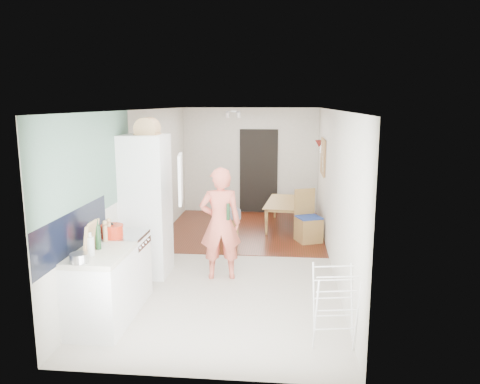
% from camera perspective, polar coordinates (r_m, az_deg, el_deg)
% --- Properties ---
extents(room_shell, '(3.20, 7.00, 2.50)m').
position_cam_1_polar(room_shell, '(7.70, -0.66, 0.63)').
color(room_shell, beige).
rests_on(room_shell, ground).
extents(floor, '(3.20, 7.00, 0.01)m').
position_cam_1_polar(floor, '(8.01, -0.64, -8.20)').
color(floor, '#B8AB9F').
rests_on(floor, ground).
extents(wood_floor_overlay, '(3.20, 3.30, 0.01)m').
position_cam_1_polar(wood_floor_overlay, '(9.77, 0.52, -4.64)').
color(wood_floor_overlay, '#5B1A12').
rests_on(wood_floor_overlay, room_shell).
extents(sage_wall_panel, '(0.02, 3.00, 1.30)m').
position_cam_1_polar(sage_wall_panel, '(6.08, -17.87, 3.09)').
color(sage_wall_panel, slate).
rests_on(sage_wall_panel, room_shell).
extents(tile_splashback, '(0.02, 1.90, 0.50)m').
position_cam_1_polar(tile_splashback, '(5.72, -19.58, -4.65)').
color(tile_splashback, black).
rests_on(tile_splashback, room_shell).
extents(doorway_recess, '(0.90, 0.04, 2.00)m').
position_cam_1_polar(doorway_recess, '(11.15, 2.29, 2.51)').
color(doorway_recess, black).
rests_on(doorway_recess, room_shell).
extents(base_cabinet, '(0.60, 0.90, 0.86)m').
position_cam_1_polar(base_cabinet, '(5.84, -16.53, -11.62)').
color(base_cabinet, white).
rests_on(base_cabinet, room_shell).
extents(worktop, '(0.62, 0.92, 0.06)m').
position_cam_1_polar(worktop, '(5.68, -16.78, -7.32)').
color(worktop, beige).
rests_on(worktop, room_shell).
extents(range_cooker, '(0.60, 0.60, 0.88)m').
position_cam_1_polar(range_cooker, '(6.48, -14.05, -9.10)').
color(range_cooker, white).
rests_on(range_cooker, room_shell).
extents(cooker_top, '(0.60, 0.60, 0.04)m').
position_cam_1_polar(cooker_top, '(6.34, -14.24, -5.18)').
color(cooker_top, '#B5B5B7').
rests_on(cooker_top, room_shell).
extents(fridge_housing, '(0.66, 0.66, 2.15)m').
position_cam_1_polar(fridge_housing, '(7.23, -11.39, -1.67)').
color(fridge_housing, white).
rests_on(fridge_housing, room_shell).
extents(fridge_door, '(0.14, 0.56, 0.70)m').
position_cam_1_polar(fridge_door, '(6.70, -7.28, 1.61)').
color(fridge_door, white).
rests_on(fridge_door, room_shell).
extents(fridge_interior, '(0.02, 0.52, 0.66)m').
position_cam_1_polar(fridge_interior, '(7.06, -9.12, 2.03)').
color(fridge_interior, white).
rests_on(fridge_interior, room_shell).
extents(pinboard, '(0.03, 0.90, 0.70)m').
position_cam_1_polar(pinboard, '(9.52, 10.11, 4.26)').
color(pinboard, tan).
rests_on(pinboard, room_shell).
extents(pinboard_frame, '(0.00, 0.94, 0.74)m').
position_cam_1_polar(pinboard_frame, '(9.52, 10.02, 4.26)').
color(pinboard_frame, '#A9813E').
rests_on(pinboard_frame, room_shell).
extents(wall_sconce, '(0.18, 0.18, 0.16)m').
position_cam_1_polar(wall_sconce, '(10.14, 9.63, 5.81)').
color(wall_sconce, maroon).
rests_on(wall_sconce, room_shell).
extents(person, '(0.79, 0.59, 2.00)m').
position_cam_1_polar(person, '(6.94, -2.42, -2.63)').
color(person, '#E86A54').
rests_on(person, floor).
extents(dining_table, '(0.88, 1.41, 0.47)m').
position_cam_1_polar(dining_table, '(10.00, 6.03, -2.97)').
color(dining_table, '#A9813E').
rests_on(dining_table, floor).
extents(dining_chair, '(0.55, 0.55, 1.00)m').
position_cam_1_polar(dining_chair, '(8.93, 8.38, -2.97)').
color(dining_chair, '#A9813E').
rests_on(dining_chair, floor).
extents(stool, '(0.40, 0.40, 0.41)m').
position_cam_1_polar(stool, '(9.18, -1.40, -4.37)').
color(stool, '#A9813E').
rests_on(stool, floor).
extents(grey_drape, '(0.57, 0.57, 0.19)m').
position_cam_1_polar(grey_drape, '(9.07, -1.62, -2.59)').
color(grey_drape, gray).
rests_on(grey_drape, stool).
extents(drying_rack, '(0.50, 0.47, 0.87)m').
position_cam_1_polar(drying_rack, '(5.31, 11.45, -13.65)').
color(drying_rack, white).
rests_on(drying_rack, floor).
extents(bread_bin, '(0.38, 0.36, 0.18)m').
position_cam_1_polar(bread_bin, '(7.08, -11.23, 7.61)').
color(bread_bin, tan).
rests_on(bread_bin, fridge_housing).
extents(red_casserole, '(0.34, 0.34, 0.17)m').
position_cam_1_polar(red_casserole, '(6.19, -15.32, -4.64)').
color(red_casserole, red).
rests_on(red_casserole, cooker_top).
extents(steel_pan, '(0.23, 0.23, 0.10)m').
position_cam_1_polar(steel_pan, '(5.37, -18.99, -7.61)').
color(steel_pan, '#B5B5B7').
rests_on(steel_pan, worktop).
extents(held_bottle, '(0.05, 0.05, 0.24)m').
position_cam_1_polar(held_bottle, '(6.77, -1.46, -2.42)').
color(held_bottle, '#193A1D').
rests_on(held_bottle, person).
extents(bottle_a, '(0.08, 0.08, 0.27)m').
position_cam_1_polar(bottle_a, '(5.74, -17.73, -5.46)').
color(bottle_a, '#193A1D').
rests_on(bottle_a, worktop).
extents(bottle_b, '(0.07, 0.07, 0.29)m').
position_cam_1_polar(bottle_b, '(5.74, -16.93, -5.31)').
color(bottle_b, '#193A1D').
rests_on(bottle_b, worktop).
extents(bottle_c, '(0.11, 0.11, 0.22)m').
position_cam_1_polar(bottle_c, '(5.55, -17.77, -6.30)').
color(bottle_c, beige).
rests_on(bottle_c, worktop).
extents(pepper_mill_front, '(0.07, 0.07, 0.21)m').
position_cam_1_polar(pepper_mill_front, '(6.04, -16.11, -4.86)').
color(pepper_mill_front, tan).
rests_on(pepper_mill_front, worktop).
extents(pepper_mill_back, '(0.07, 0.07, 0.21)m').
position_cam_1_polar(pepper_mill_back, '(6.13, -15.68, -4.59)').
color(pepper_mill_back, tan).
rests_on(pepper_mill_back, worktop).
extents(chopping_boards, '(0.04, 0.27, 0.37)m').
position_cam_1_polar(chopping_boards, '(5.63, -17.70, -5.26)').
color(chopping_boards, tan).
rests_on(chopping_boards, worktop).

